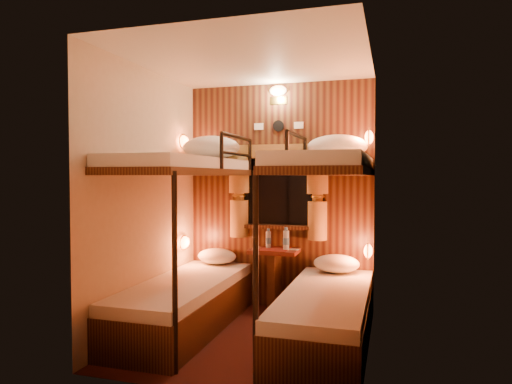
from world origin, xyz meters
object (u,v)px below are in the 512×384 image
(bunk_right, at_px, (326,278))
(bottle_left, at_px, (268,240))
(bunk_left, at_px, (185,269))
(table, at_px, (274,271))
(bottle_right, at_px, (286,240))

(bunk_right, bearing_deg, bottle_left, 131.02)
(bunk_left, xyz_separation_m, bunk_right, (1.30, 0.00, 0.00))
(bunk_right, relative_size, table, 2.90)
(bunk_left, xyz_separation_m, bottle_right, (0.77, 0.78, 0.19))
(bunk_left, distance_m, table, 1.02)
(bottle_left, height_order, bottle_right, bottle_right)
(bunk_left, bearing_deg, bunk_right, 0.00)
(bunk_left, relative_size, bottle_left, 9.19)
(table, height_order, bottle_right, bottle_right)
(bunk_left, distance_m, bottle_left, 1.03)
(bunk_right, xyz_separation_m, bottle_left, (-0.73, 0.84, 0.18))
(table, bearing_deg, bunk_left, -129.67)
(table, bearing_deg, bottle_right, -2.13)
(bottle_left, distance_m, bottle_right, 0.22)
(bunk_left, distance_m, bunk_right, 1.30)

